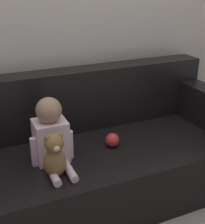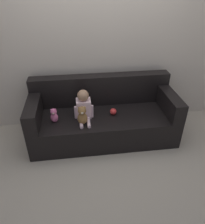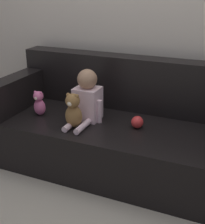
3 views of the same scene
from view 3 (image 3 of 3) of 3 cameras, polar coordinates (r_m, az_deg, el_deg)
ground_plane at (r=2.53m, az=3.30°, el=-9.94°), size 12.00×12.00×0.00m
couch at (r=2.44m, az=3.93°, el=-3.40°), size 1.98×0.81×0.82m
person_baby at (r=2.35m, az=-2.88°, el=2.42°), size 0.25×0.37×0.39m
teddy_bear_brown at (r=2.24m, az=-5.36°, el=0.21°), size 0.13×0.12×0.26m
plush_toy_side at (r=2.50m, az=-11.50°, el=1.58°), size 0.10×0.09×0.20m
toy_ball at (r=2.27m, az=6.38°, el=-1.84°), size 0.09×0.09×0.09m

